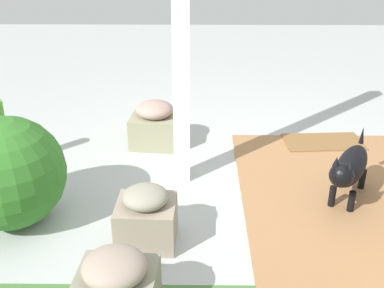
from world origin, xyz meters
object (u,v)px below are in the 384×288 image
(round_shrub, at_px, (8,173))
(dog, at_px, (350,168))
(porch_pillar, at_px, (181,28))
(stone_planter_nearest, at_px, (155,125))
(doormat, at_px, (323,143))
(terracotta_pot_tall, at_px, (3,143))
(stone_planter_mid, at_px, (146,217))

(round_shrub, relative_size, dog, 1.12)
(porch_pillar, relative_size, dog, 3.54)
(stone_planter_nearest, relative_size, round_shrub, 0.61)
(porch_pillar, distance_m, doormat, 1.81)
(terracotta_pot_tall, bearing_deg, stone_planter_nearest, -161.21)
(stone_planter_mid, xyz_separation_m, round_shrub, (0.90, -0.21, 0.19))
(stone_planter_nearest, bearing_deg, round_shrub, 54.72)
(stone_planter_nearest, xyz_separation_m, round_shrub, (0.84, 1.19, 0.18))
(stone_planter_mid, xyz_separation_m, doormat, (-1.45, -1.42, -0.17))
(stone_planter_mid, bearing_deg, stone_planter_nearest, -87.53)
(stone_planter_mid, bearing_deg, dog, -161.20)
(stone_planter_mid, xyz_separation_m, terracotta_pot_tall, (1.26, -0.99, 0.02))
(porch_pillar, relative_size, round_shrub, 3.16)
(stone_planter_nearest, bearing_deg, dog, 147.11)
(round_shrub, distance_m, doormat, 2.67)
(terracotta_pot_tall, bearing_deg, doormat, -171.02)
(stone_planter_nearest, xyz_separation_m, stone_planter_mid, (-0.06, 1.40, -0.01))
(porch_pillar, distance_m, round_shrub, 1.49)
(stone_planter_nearest, bearing_deg, terracotta_pot_tall, 18.79)
(stone_planter_mid, height_order, round_shrub, round_shrub)
(porch_pillar, height_order, stone_planter_nearest, porch_pillar)
(terracotta_pot_tall, xyz_separation_m, doormat, (-2.71, -0.43, -0.19))
(stone_planter_mid, relative_size, dog, 0.59)
(stone_planter_nearest, bearing_deg, porch_pillar, 113.40)
(terracotta_pot_tall, bearing_deg, porch_pillar, 172.67)
(round_shrub, bearing_deg, stone_planter_mid, 167.07)
(stone_planter_nearest, distance_m, round_shrub, 1.47)
(porch_pillar, bearing_deg, stone_planter_nearest, -66.60)
(porch_pillar, bearing_deg, terracotta_pot_tall, -7.33)
(stone_planter_nearest, distance_m, stone_planter_mid, 1.40)
(stone_planter_nearest, height_order, doormat, stone_planter_nearest)
(porch_pillar, xyz_separation_m, dog, (-1.18, 0.33, -0.89))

